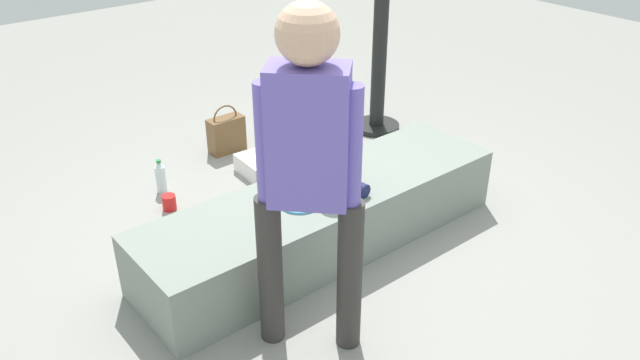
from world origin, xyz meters
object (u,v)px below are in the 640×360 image
child_seated (330,150)px  adult_standing (309,159)px  water_bottle_far_side (285,128)px  handbag_brown_canvas (226,134)px  party_cup_red (169,202)px  cake_box_white (265,164)px  water_bottle_near_gift (161,177)px  gift_bag (342,134)px  cake_plate (300,200)px  handbag_black_leather (287,183)px

child_seated → adult_standing: adult_standing is taller
water_bottle_far_side → handbag_brown_canvas: bearing=168.0°
party_cup_red → cake_box_white: size_ratio=0.30×
water_bottle_near_gift → cake_box_white: (0.67, -0.20, -0.04)m
water_bottle_far_side → cake_box_white: (-0.42, -0.35, -0.02)m
child_seated → handbag_brown_canvas: 1.45m
child_seated → gift_bag: size_ratio=1.36×
child_seated → cake_box_white: size_ratio=1.49×
gift_bag → cake_plate: bearing=-140.3°
adult_standing → cake_plate: (0.34, 0.51, -0.55)m
party_cup_red → handbag_black_leather: bearing=-28.9°
gift_bag → handbag_black_leather: bearing=-159.0°
water_bottle_far_side → party_cup_red: size_ratio=1.89×
child_seated → water_bottle_near_gift: size_ratio=2.11×
cake_plate → handbag_brown_canvas: bearing=73.8°
cake_plate → water_bottle_near_gift: 1.23m
gift_bag → water_bottle_near_gift: gift_bag is taller
handbag_black_leather → handbag_brown_canvas: (0.07, 0.83, 0.02)m
handbag_black_leather → cake_plate: bearing=-120.0°
water_bottle_near_gift → water_bottle_far_side: (1.10, 0.15, -0.02)m
child_seated → water_bottle_far_side: 1.50m
adult_standing → party_cup_red: (0.03, 1.45, -0.89)m
cake_plate → party_cup_red: size_ratio=2.32×
water_bottle_far_side → adult_standing: bearing=-123.2°
cake_box_white → handbag_black_leather: handbag_black_leather is taller
party_cup_red → adult_standing: bearing=-91.3°
water_bottle_far_side → handbag_black_leather: handbag_black_leather is taller
child_seated → cake_plate: size_ratio=2.16×
child_seated → cake_plate: bearing=-168.8°
cake_plate → water_bottle_near_gift: size_ratio=0.98×
child_seated → gift_bag: child_seated is taller
water_bottle_far_side → cake_box_white: water_bottle_far_side is taller
cake_plate → cake_box_white: 1.11m
water_bottle_near_gift → water_bottle_far_side: 1.11m
handbag_black_leather → cake_box_white: bearing=75.7°
cake_box_white → cake_plate: bearing=-114.3°
water_bottle_far_side → cake_box_white: 0.55m
water_bottle_far_side → handbag_black_leather: size_ratio=0.56×
adult_standing → cake_plate: bearing=56.5°
party_cup_red → handbag_brown_canvas: size_ratio=0.27×
handbag_brown_canvas → child_seated: bearing=-97.0°
adult_standing → child_seated: bearing=43.8°
cake_box_white → handbag_brown_canvas: size_ratio=0.91×
water_bottle_far_side → child_seated: bearing=-115.9°
handbag_black_leather → adult_standing: bearing=-121.7°
water_bottle_far_side → handbag_brown_canvas: size_ratio=0.51×
child_seated → water_bottle_near_gift: bearing=113.2°
adult_standing → water_bottle_far_side: (1.20, 1.83, -0.85)m
water_bottle_far_side → cake_box_white: size_ratio=0.57×
adult_standing → handbag_black_leather: (0.68, 1.10, -0.82)m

